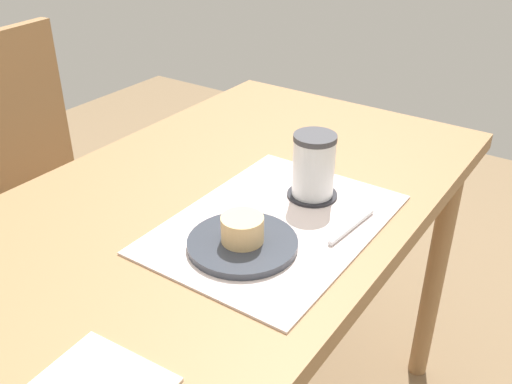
% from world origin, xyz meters
% --- Properties ---
extents(dining_table, '(1.35, 0.68, 0.73)m').
position_xyz_m(dining_table, '(0.00, 0.00, 0.65)').
color(dining_table, '#997047').
rests_on(dining_table, ground_plane).
extents(wooden_chair, '(0.46, 0.46, 0.91)m').
position_xyz_m(wooden_chair, '(0.17, 0.65, 0.49)').
color(wooden_chair, '#997047').
rests_on(wooden_chair, ground_plane).
extents(placemat, '(0.43, 0.31, 0.00)m').
position_xyz_m(placemat, '(0.07, -0.14, 0.74)').
color(placemat, silver).
rests_on(placemat, dining_table).
extents(pastry_plate, '(0.18, 0.18, 0.01)m').
position_xyz_m(pastry_plate, '(-0.02, -0.13, 0.74)').
color(pastry_plate, '#333842').
rests_on(pastry_plate, placemat).
extents(pastry, '(0.07, 0.07, 0.04)m').
position_xyz_m(pastry, '(-0.02, -0.13, 0.77)').
color(pastry, '#E5BC7F').
rests_on(pastry, pastry_plate).
extents(coffee_coaster, '(0.09, 0.09, 0.00)m').
position_xyz_m(coffee_coaster, '(0.19, -0.14, 0.74)').
color(coffee_coaster, '#232328').
rests_on(coffee_coaster, placemat).
extents(coffee_mug, '(0.11, 0.08, 0.12)m').
position_xyz_m(coffee_mug, '(0.19, -0.14, 0.80)').
color(coffee_mug, white).
rests_on(coffee_mug, coffee_coaster).
extents(teaspoon, '(0.13, 0.02, 0.01)m').
position_xyz_m(teaspoon, '(0.13, -0.25, 0.74)').
color(teaspoon, silver).
rests_on(teaspoon, placemat).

